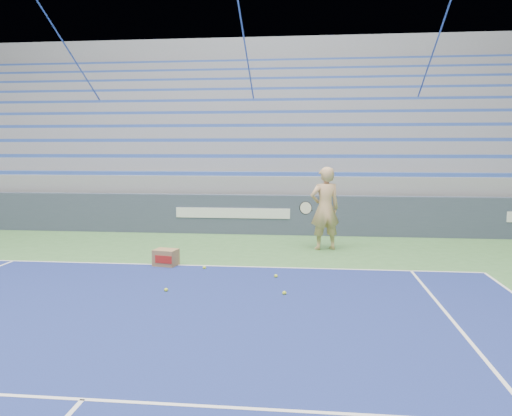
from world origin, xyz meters
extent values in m
cube|color=white|center=(0.00, 11.88, 0.01)|extent=(10.97, 0.05, 0.00)
cube|color=white|center=(0.00, 6.40, 0.01)|extent=(8.23, 0.05, 0.00)
cube|color=#384155|center=(0.00, 15.88, 0.55)|extent=(30.00, 0.30, 1.10)
cube|color=white|center=(0.00, 15.72, 0.60)|extent=(3.20, 0.02, 0.28)
cube|color=gray|center=(0.00, 20.43, 0.55)|extent=(30.00, 8.50, 1.10)
cube|color=gray|center=(0.00, 20.43, 1.35)|extent=(30.00, 8.50, 0.50)
cube|color=#2F4FAB|center=(0.00, 16.56, 1.66)|extent=(29.60, 0.42, 0.11)
cube|color=gray|center=(0.00, 20.86, 1.85)|extent=(30.00, 7.65, 0.50)
cube|color=#2F4FAB|center=(0.00, 17.41, 2.16)|extent=(29.60, 0.42, 0.11)
cube|color=gray|center=(0.00, 21.28, 2.35)|extent=(30.00, 6.80, 0.50)
cube|color=#2F4FAB|center=(0.00, 18.26, 2.66)|extent=(29.60, 0.42, 0.11)
cube|color=gray|center=(0.00, 21.71, 2.85)|extent=(30.00, 5.95, 0.50)
cube|color=#2F4FAB|center=(0.00, 19.11, 3.16)|extent=(29.60, 0.42, 0.11)
cube|color=gray|center=(0.00, 22.13, 3.35)|extent=(30.00, 5.10, 0.50)
cube|color=#2F4FAB|center=(0.00, 19.96, 3.66)|extent=(29.60, 0.42, 0.11)
cube|color=gray|center=(0.00, 22.56, 3.85)|extent=(30.00, 4.25, 0.50)
cube|color=#2F4FAB|center=(0.00, 20.81, 4.15)|extent=(29.60, 0.42, 0.11)
cube|color=gray|center=(0.00, 22.98, 4.35)|extent=(30.00, 3.40, 0.50)
cube|color=#2F4FAB|center=(0.00, 21.66, 4.65)|extent=(29.60, 0.42, 0.11)
cube|color=gray|center=(0.00, 23.41, 4.85)|extent=(30.00, 2.55, 0.50)
cube|color=#2F4FAB|center=(0.00, 22.51, 5.15)|extent=(29.60, 0.42, 0.11)
cube|color=gray|center=(0.00, 23.84, 5.35)|extent=(30.00, 1.70, 0.50)
cube|color=#2F4FAB|center=(0.00, 23.36, 5.65)|extent=(29.60, 0.42, 0.11)
cube|color=gray|center=(0.00, 24.26, 5.85)|extent=(30.00, 0.85, 0.50)
cube|color=#2F4FAB|center=(0.00, 24.21, 6.15)|extent=(29.60, 0.42, 0.11)
cube|color=gray|center=(0.00, 24.98, 3.65)|extent=(31.00, 0.40, 7.30)
cylinder|color=#2F4EA5|center=(-6.00, 20.43, 4.60)|extent=(0.05, 8.53, 5.04)
cylinder|color=#2F4EA5|center=(0.00, 20.43, 4.60)|extent=(0.05, 8.53, 5.04)
cylinder|color=#2F4EA5|center=(6.00, 20.43, 4.60)|extent=(0.05, 8.53, 5.04)
imported|color=tan|center=(2.49, 13.89, 0.98)|extent=(0.83, 0.67, 1.96)
cylinder|color=black|center=(2.14, 13.64, 0.95)|extent=(0.12, 0.27, 0.08)
cylinder|color=beige|center=(2.04, 13.36, 1.05)|extent=(0.29, 0.16, 0.28)
torus|color=black|center=(2.04, 13.36, 1.05)|extent=(0.31, 0.18, 0.30)
cube|color=olive|center=(-0.77, 11.84, 0.17)|extent=(0.52, 0.42, 0.34)
cube|color=#B21E19|center=(-0.77, 11.66, 0.17)|extent=(0.36, 0.08, 0.15)
sphere|color=#CBE62F|center=(-0.24, 10.01, 0.03)|extent=(0.07, 0.07, 0.07)
sphere|color=#CBE62F|center=(1.52, 11.12, 0.03)|extent=(0.07, 0.07, 0.07)
sphere|color=#CBE62F|center=(0.07, 11.63, 0.03)|extent=(0.07, 0.07, 0.07)
sphere|color=#CBE62F|center=(1.73, 10.05, 0.03)|extent=(0.07, 0.07, 0.07)
camera|label=1|loc=(2.11, 2.12, 2.38)|focal=35.00mm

